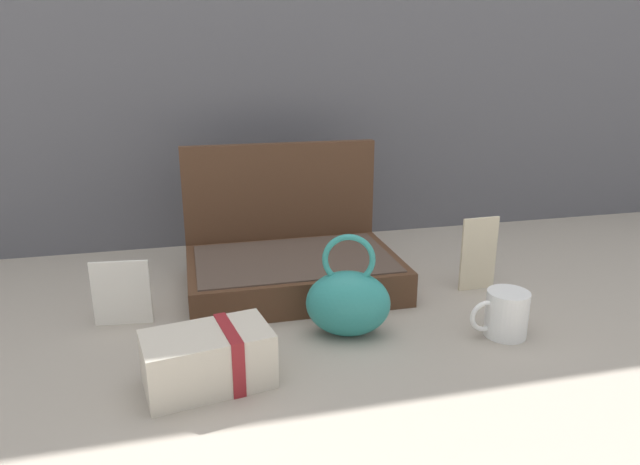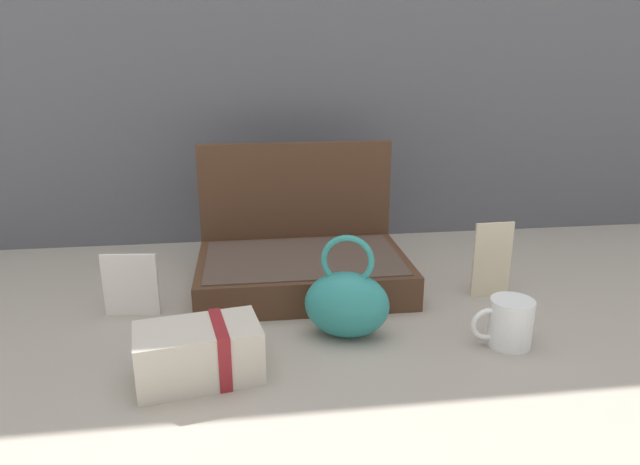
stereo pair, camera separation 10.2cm
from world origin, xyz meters
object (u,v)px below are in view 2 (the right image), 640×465
open_suitcase (301,256)px  poster_card_right (492,260)px  coffee_mug (509,323)px  info_card_left (130,285)px  teal_pouch_handbag (347,303)px  cream_toiletry_bag (201,352)px

open_suitcase → poster_card_right: bearing=-17.4°
coffee_mug → info_card_left: (-0.70, 0.22, 0.02)m
teal_pouch_handbag → poster_card_right: size_ratio=1.20×
open_suitcase → info_card_left: (-0.36, -0.12, -0.00)m
cream_toiletry_bag → info_card_left: info_card_left is taller
coffee_mug → info_card_left: info_card_left is taller
cream_toiletry_bag → info_card_left: (-0.15, 0.26, 0.02)m
cream_toiletry_bag → coffee_mug: size_ratio=1.88×
teal_pouch_handbag → info_card_left: teal_pouch_handbag is taller
cream_toiletry_bag → poster_card_right: (0.60, 0.25, 0.04)m
open_suitcase → poster_card_right: 0.42m
teal_pouch_handbag → open_suitcase: bearing=102.1°
info_card_left → poster_card_right: size_ratio=0.78×
info_card_left → poster_card_right: bearing=6.0°
coffee_mug → info_card_left: size_ratio=0.87×
open_suitcase → coffee_mug: bearing=-44.7°
cream_toiletry_bag → coffee_mug: cream_toiletry_bag is taller
teal_pouch_handbag → cream_toiletry_bag: teal_pouch_handbag is taller
info_card_left → teal_pouch_handbag: bearing=-13.2°
coffee_mug → poster_card_right: bearing=74.8°
info_card_left → poster_card_right: (0.76, -0.00, 0.02)m
teal_pouch_handbag → poster_card_right: (0.34, 0.14, 0.02)m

